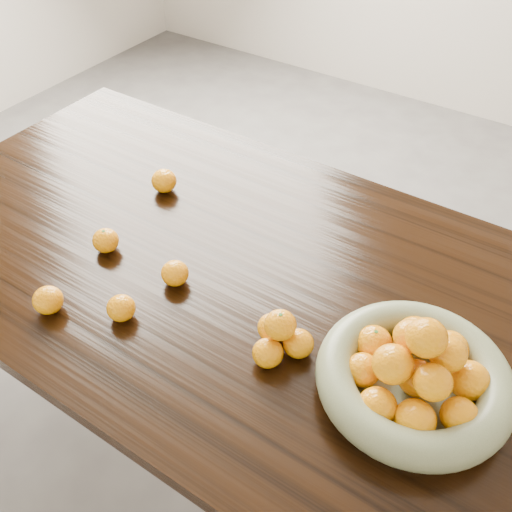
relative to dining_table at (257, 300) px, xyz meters
The scene contains 9 objects.
ground 0.66m from the dining_table, ahead, with size 5.00×5.00×0.00m, color #65615F.
dining_table is the anchor object (origin of this frame).
fruit_bowl 0.46m from the dining_table, 13.86° to the right, with size 0.37×0.37×0.19m.
orange_pyramid 0.26m from the dining_table, 45.07° to the right, with size 0.13×0.12×0.11m.
loose_orange_0 0.40m from the dining_table, 159.83° to the right, with size 0.06×0.06×0.06m, color #FF9E07.
loose_orange_1 0.34m from the dining_table, 122.12° to the right, with size 0.06×0.06×0.06m, color #FF9E07.
loose_orange_2 0.23m from the dining_table, 138.65° to the right, with size 0.06×0.06×0.06m, color #FF9E07.
loose_orange_3 0.44m from the dining_table, 161.03° to the left, with size 0.07×0.07×0.06m, color #FF9E07.
loose_orange_4 0.49m from the dining_table, 132.77° to the right, with size 0.07×0.07×0.06m, color #FF9E07.
Camera 1 is at (0.53, -0.80, 1.69)m, focal length 40.00 mm.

